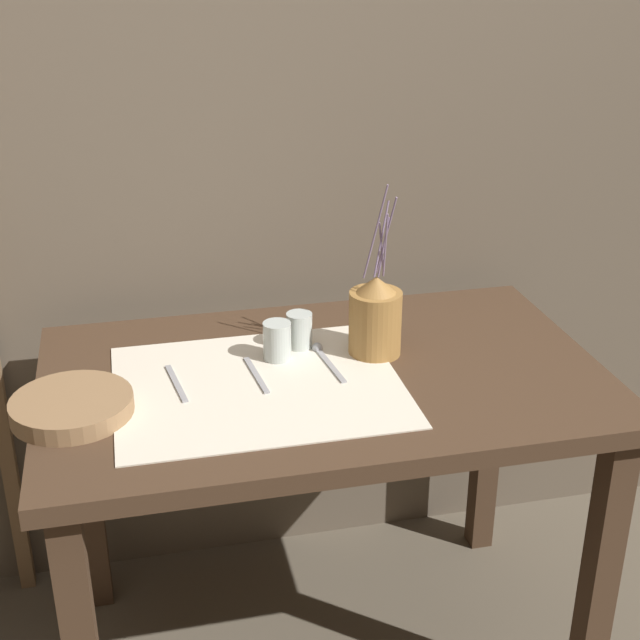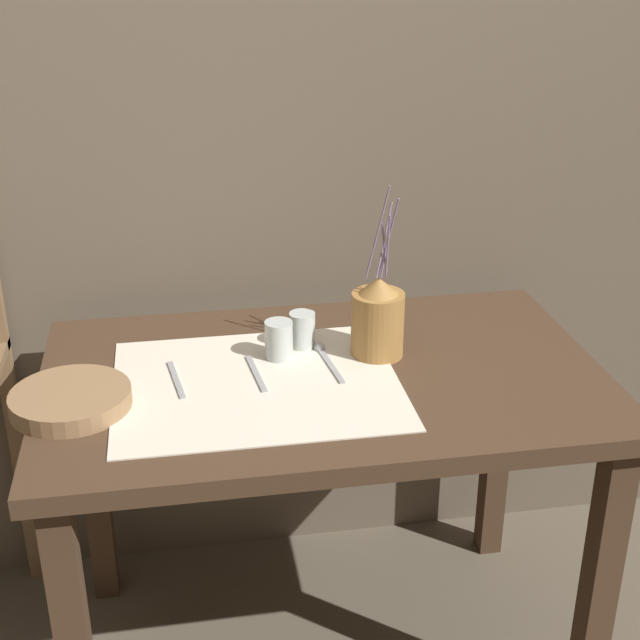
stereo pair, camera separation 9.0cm
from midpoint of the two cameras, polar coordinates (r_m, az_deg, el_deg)
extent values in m
cube|color=brown|center=(2.16, -0.78, 12.86)|extent=(7.00, 0.06, 2.40)
cube|color=#422D1E|center=(1.88, 1.58, -3.90)|extent=(1.17, 0.72, 0.04)
cube|color=#422D1E|center=(2.02, 18.67, -16.07)|extent=(0.06, 0.06, 0.72)
cube|color=#422D1E|center=(2.31, -13.17, -9.72)|extent=(0.06, 0.06, 0.72)
cube|color=#422D1E|center=(2.46, 12.31, -7.40)|extent=(0.06, 0.06, 0.72)
cube|color=brown|center=(2.29, -18.45, -2.93)|extent=(0.04, 0.04, 1.26)
cube|color=beige|center=(1.82, -2.65, -4.12)|extent=(0.58, 0.48, 0.00)
cylinder|color=olive|center=(1.92, 5.04, -0.30)|extent=(0.11, 0.11, 0.14)
cone|color=olive|center=(1.88, 5.14, 2.19)|extent=(0.09, 0.09, 0.04)
cylinder|color=slate|center=(1.87, 5.52, 4.62)|extent=(0.02, 0.03, 0.12)
cylinder|color=slate|center=(1.84, 5.75, 4.67)|extent=(0.01, 0.03, 0.14)
cylinder|color=slate|center=(1.85, 5.64, 4.56)|extent=(0.02, 0.01, 0.13)
cylinder|color=slate|center=(1.86, 5.51, 5.09)|extent=(0.04, 0.04, 0.16)
cylinder|color=slate|center=(1.82, 5.11, 5.53)|extent=(0.04, 0.03, 0.21)
cylinder|color=slate|center=(1.85, 5.82, 5.29)|extent=(0.03, 0.04, 0.17)
cylinder|color=#8E6B47|center=(1.78, -14.27, -4.99)|extent=(0.23, 0.23, 0.04)
cylinder|color=#B7C1BC|center=(1.90, -1.31, -1.29)|extent=(0.06, 0.06, 0.08)
cylinder|color=#B7C1BC|center=(1.95, 0.17, -0.65)|extent=(0.06, 0.06, 0.08)
cube|color=#939399|center=(1.84, -7.82, -3.81)|extent=(0.03, 0.16, 0.00)
cube|color=#939399|center=(1.85, -2.74, -3.45)|extent=(0.03, 0.16, 0.00)
cube|color=#939399|center=(1.88, 2.06, -2.94)|extent=(0.03, 0.16, 0.00)
sphere|color=#939399|center=(1.95, 1.30, -1.81)|extent=(0.02, 0.02, 0.02)
camera|label=1|loc=(0.04, -88.58, 0.64)|focal=50.00mm
camera|label=2|loc=(0.04, 91.42, -0.64)|focal=50.00mm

